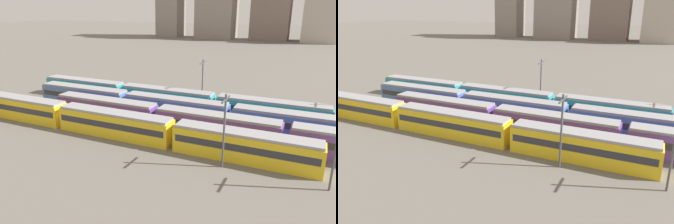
% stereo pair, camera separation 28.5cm
% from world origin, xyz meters
% --- Properties ---
extents(ground_plane, '(600.00, 600.00, 0.00)m').
position_xyz_m(ground_plane, '(0.00, 7.80, 0.00)').
color(ground_plane, '#666059').
extents(train_track_0, '(55.80, 3.06, 3.75)m').
position_xyz_m(train_track_0, '(8.13, 0.00, 1.90)').
color(train_track_0, yellow).
rests_on(train_track_0, ground_plane).
extents(train_track_1, '(74.70, 3.06, 3.75)m').
position_xyz_m(train_track_1, '(31.34, 5.20, 1.90)').
color(train_track_1, '#6B429E').
rests_on(train_track_1, ground_plane).
extents(train_track_2, '(93.60, 3.06, 3.75)m').
position_xyz_m(train_track_2, '(32.10, 10.40, 1.90)').
color(train_track_2, '#4C70BC').
rests_on(train_track_2, ground_plane).
extents(train_track_3, '(74.70, 3.06, 3.75)m').
position_xyz_m(train_track_3, '(18.65, 15.60, 1.90)').
color(train_track_3, teal).
rests_on(train_track_3, ground_plane).
extents(catenary_pole_0, '(0.24, 3.20, 8.96)m').
position_xyz_m(catenary_pole_0, '(25.12, -2.89, 5.01)').
color(catenary_pole_0, '#4C4C51').
rests_on(catenary_pole_0, ground_plane).
extents(catenary_pole_3, '(0.24, 3.20, 9.07)m').
position_xyz_m(catenary_pole_3, '(15.10, 18.61, 5.07)').
color(catenary_pole_3, '#4C4C51').
rests_on(catenary_pole_3, ground_plane).
extents(distant_building_0, '(14.34, 14.39, 42.35)m').
position_xyz_m(distant_building_0, '(-52.83, 154.54, 21.18)').
color(distant_building_0, gray).
rests_on(distant_building_0, ground_plane).
extents(distant_building_2, '(20.24, 13.37, 37.76)m').
position_xyz_m(distant_building_2, '(7.44, 154.54, 18.88)').
color(distant_building_2, '#7A665B').
rests_on(distant_building_2, ground_plane).
extents(distant_building_3, '(16.80, 20.45, 28.66)m').
position_xyz_m(distant_building_3, '(32.67, 154.54, 14.33)').
color(distant_building_3, '#B2A899').
rests_on(distant_building_3, ground_plane).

